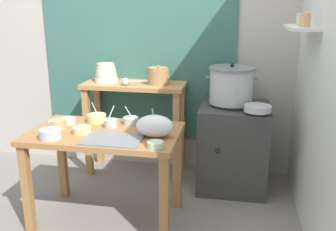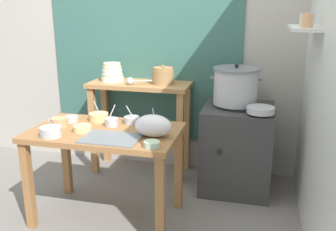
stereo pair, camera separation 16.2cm
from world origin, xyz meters
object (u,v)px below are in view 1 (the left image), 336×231
Objects in this scene: ladle at (126,82)px; prep_bowl_0 at (97,118)px; stove_block at (233,146)px; serving_tray at (113,139)px; prep_bowl_7 at (57,124)px; prep_bowl_4 at (156,123)px; back_shelf_table at (135,106)px; prep_table at (105,145)px; clay_pot at (158,76)px; bowl_stack_enamel at (106,74)px; prep_bowl_3 at (68,121)px; wide_pan at (258,108)px; prep_bowl_2 at (111,123)px; prep_bowl_8 at (155,144)px; prep_bowl_6 at (131,120)px; plastic_bag at (155,126)px; steamer_pot at (231,85)px; prep_bowl_5 at (82,130)px; prep_bowl_1 at (50,134)px.

ladle is 1.61× the size of prep_bowl_0.
stove_block reaches higher than serving_tray.
prep_bowl_4 is at bearing 14.38° from prep_bowl_7.
prep_table is at bearing -88.93° from back_shelf_table.
back_shelf_table is at bearing 172.15° from stove_block.
clay_pot is 1.42× the size of prep_bowl_4.
stove_block is 1.37m from bowl_stack_enamel.
prep_bowl_7 is (-0.02, -0.14, 0.01)m from prep_bowl_3.
prep_bowl_0 is (-0.12, -0.67, 0.07)m from back_shelf_table.
wide_pan is 1.18m from prep_bowl_2.
prep_bowl_6 is at bearing 123.10° from prep_bowl_8.
serving_tray is at bearing -155.53° from plastic_bag.
bowl_stack_enamel is at bearing 111.21° from prep_bowl_2.
steamer_pot is 3.52× the size of prep_bowl_7.
prep_bowl_7 is at bearing -165.62° from prep_bowl_4.
prep_bowl_3 is at bearing -152.52° from steamer_pot.
prep_bowl_5 is (-0.16, -0.17, -0.01)m from prep_bowl_2.
wide_pan is 1.56× the size of prep_bowl_4.
prep_bowl_2 is (0.03, -0.78, 0.08)m from back_shelf_table.
prep_bowl_5 is (0.15, -0.96, -0.23)m from bowl_stack_enamel.
prep_bowl_1 is 0.62m from prep_bowl_6.
prep_bowl_6 is (0.02, 0.37, 0.03)m from serving_tray.
prep_bowl_0 reaches higher than prep_bowl_4.
prep_bowl_3 reaches higher than serving_tray.
prep_bowl_7 is (-1.47, -0.55, -0.05)m from wide_pan.
plastic_bag reaches higher than prep_table.
bowl_stack_enamel is at bearing 85.47° from prep_bowl_7.
clay_pot is 1.18m from prep_bowl_8.
bowl_stack_enamel is at bearing 111.34° from serving_tray.
prep_bowl_7 is at bearing -159.66° from wide_pan.
serving_tray is 0.55m from prep_bowl_3.
ladle is 0.86m from prep_bowl_7.
clay_pot is 1.60× the size of prep_bowl_7.
bowl_stack_enamel is at bearing 98.79° from prep_bowl_5.
prep_bowl_8 is (-0.49, -1.00, 0.36)m from stove_block.
bowl_stack_enamel is (-1.22, 0.14, 0.60)m from stove_block.
prep_bowl_7 is (-0.22, 0.06, 0.01)m from prep_bowl_5.
prep_bowl_1 reaches higher than prep_bowl_7.
back_shelf_table is 0.78m from prep_bowl_2.
prep_bowl_5 is at bearing -44.56° from prep_bowl_3.
plastic_bag is at bearing -79.36° from clay_pot.
prep_bowl_4 is 1.12× the size of prep_bowl_7.
prep_bowl_0 is (-0.14, 0.20, 0.14)m from prep_table.
prep_bowl_8 is (0.50, -1.02, -0.19)m from ladle.
prep_bowl_2 is (-1.09, -0.44, -0.05)m from wide_pan.
prep_bowl_6 is at bearing 22.74° from prep_bowl_7.
prep_bowl_0 reaches higher than prep_bowl_1.
ladle is 0.86m from prep_bowl_5.
steamer_pot is 2.76× the size of prep_bowl_2.
prep_bowl_4 reaches higher than prep_bowl_7.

